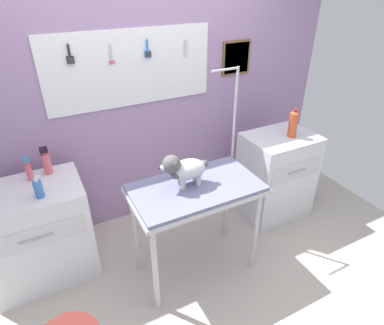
{
  "coord_description": "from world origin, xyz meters",
  "views": [
    {
      "loc": [
        -0.99,
        -1.54,
        2.29
      ],
      "look_at": [
        -0.06,
        0.25,
        1.11
      ],
      "focal_mm": 30.51,
      "sensor_mm": 36.0,
      "label": 1
    }
  ],
  "objects_px": {
    "cabinet_right": "(276,175)",
    "spray_bottle_short": "(29,170)",
    "counter_left": "(39,234)",
    "soda_bottle": "(293,124)",
    "grooming_table": "(196,196)",
    "dog": "(184,169)",
    "grooming_arm": "(231,164)"
  },
  "relations": [
    {
      "from": "cabinet_right",
      "to": "grooming_arm",
      "type": "bearing_deg",
      "value": -178.15
    },
    {
      "from": "cabinet_right",
      "to": "spray_bottle_short",
      "type": "xyz_separation_m",
      "value": [
        -2.23,
        0.36,
        0.5
      ]
    },
    {
      "from": "dog",
      "to": "counter_left",
      "type": "bearing_deg",
      "value": 155.6
    },
    {
      "from": "grooming_table",
      "to": "cabinet_right",
      "type": "xyz_separation_m",
      "value": [
        1.12,
        0.32,
        -0.32
      ]
    },
    {
      "from": "cabinet_right",
      "to": "spray_bottle_short",
      "type": "bearing_deg",
      "value": 170.94
    },
    {
      "from": "soda_bottle",
      "to": "spray_bottle_short",
      "type": "bearing_deg",
      "value": 170.1
    },
    {
      "from": "grooming_arm",
      "to": "soda_bottle",
      "type": "distance_m",
      "value": 0.72
    },
    {
      "from": "dog",
      "to": "grooming_arm",
      "type": "bearing_deg",
      "value": 22.96
    },
    {
      "from": "spray_bottle_short",
      "to": "dog",
      "type": "bearing_deg",
      "value": -31.29
    },
    {
      "from": "soda_bottle",
      "to": "counter_left",
      "type": "bearing_deg",
      "value": 173.54
    },
    {
      "from": "counter_left",
      "to": "spray_bottle_short",
      "type": "xyz_separation_m",
      "value": [
        0.05,
        0.13,
        0.52
      ]
    },
    {
      "from": "dog",
      "to": "spray_bottle_short",
      "type": "bearing_deg",
      "value": 148.71
    },
    {
      "from": "dog",
      "to": "cabinet_right",
      "type": "xyz_separation_m",
      "value": [
        1.2,
        0.27,
        -0.57
      ]
    },
    {
      "from": "soda_bottle",
      "to": "grooming_table",
      "type": "bearing_deg",
      "value": -166.9
    },
    {
      "from": "grooming_table",
      "to": "spray_bottle_short",
      "type": "distance_m",
      "value": 1.32
    },
    {
      "from": "cabinet_right",
      "to": "spray_bottle_short",
      "type": "relative_size",
      "value": 4.43
    },
    {
      "from": "counter_left",
      "to": "soda_bottle",
      "type": "height_order",
      "value": "soda_bottle"
    },
    {
      "from": "grooming_table",
      "to": "dog",
      "type": "distance_m",
      "value": 0.26
    },
    {
      "from": "spray_bottle_short",
      "to": "soda_bottle",
      "type": "xyz_separation_m",
      "value": [
        2.3,
        -0.4,
        0.09
      ]
    },
    {
      "from": "counter_left",
      "to": "cabinet_right",
      "type": "height_order",
      "value": "cabinet_right"
    },
    {
      "from": "spray_bottle_short",
      "to": "soda_bottle",
      "type": "distance_m",
      "value": 2.34
    },
    {
      "from": "cabinet_right",
      "to": "soda_bottle",
      "type": "bearing_deg",
      "value": -32.07
    },
    {
      "from": "dog",
      "to": "cabinet_right",
      "type": "bearing_deg",
      "value": 12.88
    },
    {
      "from": "grooming_table",
      "to": "soda_bottle",
      "type": "relative_size",
      "value": 3.67
    },
    {
      "from": "spray_bottle_short",
      "to": "soda_bottle",
      "type": "relative_size",
      "value": 0.74
    },
    {
      "from": "dog",
      "to": "grooming_table",
      "type": "bearing_deg",
      "value": -32.45
    },
    {
      "from": "counter_left",
      "to": "soda_bottle",
      "type": "xyz_separation_m",
      "value": [
        2.36,
        -0.27,
        0.61
      ]
    },
    {
      "from": "counter_left",
      "to": "spray_bottle_short",
      "type": "relative_size",
      "value": 4.23
    },
    {
      "from": "dog",
      "to": "cabinet_right",
      "type": "distance_m",
      "value": 1.35
    },
    {
      "from": "cabinet_right",
      "to": "soda_bottle",
      "type": "xyz_separation_m",
      "value": [
        0.07,
        -0.05,
        0.59
      ]
    },
    {
      "from": "counter_left",
      "to": "cabinet_right",
      "type": "relative_size",
      "value": 0.95
    },
    {
      "from": "counter_left",
      "to": "spray_bottle_short",
      "type": "height_order",
      "value": "spray_bottle_short"
    }
  ]
}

